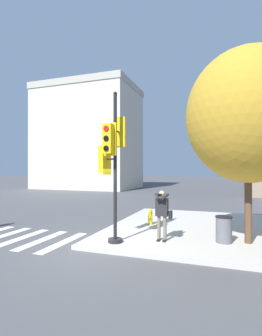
% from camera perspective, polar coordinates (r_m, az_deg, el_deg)
% --- Properties ---
extents(ground_plane, '(160.00, 160.00, 0.00)m').
position_cam_1_polar(ground_plane, '(8.83, -8.20, -16.64)').
color(ground_plane, '#4C4C4F').
extents(sidewalk_corner, '(8.00, 8.00, 0.14)m').
position_cam_1_polar(sidewalk_corner, '(11.28, 17.23, -12.64)').
color(sidewalk_corner, '#BCB7AD').
rests_on(sidewalk_corner, ground_plane).
extents(traffic_signal_pole, '(0.86, 1.26, 4.85)m').
position_cam_1_polar(traffic_signal_pole, '(8.52, -4.12, 2.79)').
color(traffic_signal_pole, black).
rests_on(traffic_signal_pole, sidewalk_corner).
extents(person_photographer, '(0.58, 0.54, 1.65)m').
position_cam_1_polar(person_photographer, '(8.77, 6.82, -9.27)').
color(person_photographer, black).
rests_on(person_photographer, sidewalk_corner).
extents(street_tree, '(3.90, 3.90, 6.21)m').
position_cam_1_polar(street_tree, '(9.29, 24.15, 10.33)').
color(street_tree, brown).
rests_on(street_tree, sidewalk_corner).
extents(fire_hydrant, '(0.19, 0.25, 0.65)m').
position_cam_1_polar(fire_hydrant, '(11.34, 4.20, -10.56)').
color(fire_hydrant, yellow).
rests_on(fire_hydrant, sidewalk_corner).
extents(trash_bin, '(0.52, 0.52, 0.85)m').
position_cam_1_polar(trash_bin, '(9.11, 19.55, -12.46)').
color(trash_bin, '#5B5B60').
rests_on(trash_bin, sidewalk_corner).
extents(building_left, '(12.47, 8.82, 13.22)m').
position_cam_1_polar(building_left, '(35.08, -9.16, 6.57)').
color(building_left, beige).
rests_on(building_left, ground_plane).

